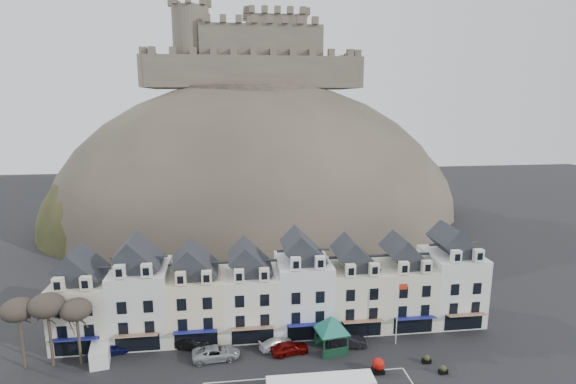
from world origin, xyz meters
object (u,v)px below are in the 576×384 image
at_px(flagpole, 398,309).
at_px(red_buoy, 378,365).
at_px(car_silver, 216,353).
at_px(car_charcoal, 347,341).
at_px(car_navy, 112,349).
at_px(car_maroon, 290,348).
at_px(white_van, 101,351).
at_px(bus_shelter, 332,324).
at_px(car_white, 276,343).
at_px(car_black, 191,344).

bearing_deg(flagpole, red_buoy, -127.21).
height_order(car_silver, car_charcoal, car_charcoal).
bearing_deg(car_navy, car_charcoal, -111.36).
bearing_deg(flagpole, car_maroon, -177.85).
relative_size(white_van, car_navy, 1.31).
height_order(bus_shelter, car_white, bus_shelter).
relative_size(red_buoy, car_charcoal, 0.36).
bearing_deg(car_white, white_van, 65.52).
bearing_deg(white_van, red_buoy, -22.20).
bearing_deg(car_black, car_maroon, -81.11).
bearing_deg(car_navy, bus_shelter, -113.03).
height_order(white_van, car_silver, white_van).
xyz_separation_m(car_silver, car_white, (7.16, 1.41, -0.14)).
bearing_deg(car_maroon, bus_shelter, -100.91).
bearing_deg(car_charcoal, car_navy, 92.58).
xyz_separation_m(car_navy, car_white, (19.39, -1.09, -0.02)).
bearing_deg(flagpole, car_navy, 176.64).
bearing_deg(car_maroon, white_van, 75.19).
bearing_deg(car_silver, bus_shelter, -95.47).
bearing_deg(white_van, flagpole, -12.18).
height_order(flagpole, car_white, flagpole).
xyz_separation_m(flagpole, car_silver, (-21.86, -0.50, -3.86)).
bearing_deg(car_charcoal, car_black, 90.69).
distance_m(white_van, car_maroon, 21.81).
bearing_deg(car_maroon, car_white, 34.16).
height_order(white_van, car_white, white_van).
bearing_deg(red_buoy, car_maroon, 152.00).
bearing_deg(bus_shelter, white_van, 168.01).
relative_size(car_navy, car_black, 0.89).
bearing_deg(bus_shelter, car_maroon, 171.19).
bearing_deg(flagpole, white_van, 178.39).
height_order(bus_shelter, car_silver, bus_shelter).
height_order(car_silver, car_maroon, car_silver).
bearing_deg(car_silver, red_buoy, -110.86).
bearing_deg(car_white, car_silver, 76.89).
xyz_separation_m(car_black, car_white, (10.19, -1.09, -0.08)).
relative_size(car_silver, car_charcoal, 1.15).
height_order(flagpole, white_van, flagpole).
height_order(car_navy, car_silver, car_silver).
xyz_separation_m(flagpole, car_navy, (-34.09, 2.00, -3.98)).
bearing_deg(car_black, flagpole, -73.54).
xyz_separation_m(bus_shelter, car_silver, (-13.57, 0.00, -2.75)).
bearing_deg(car_white, flagpole, -117.81).
bearing_deg(white_van, car_navy, 36.19).
bearing_deg(car_charcoal, car_silver, 98.68).
distance_m(bus_shelter, car_white, 7.17).
distance_m(car_navy, car_maroon, 20.95).
height_order(flagpole, car_black, flagpole).
height_order(white_van, car_maroon, white_van).
height_order(red_buoy, car_navy, red_buoy).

